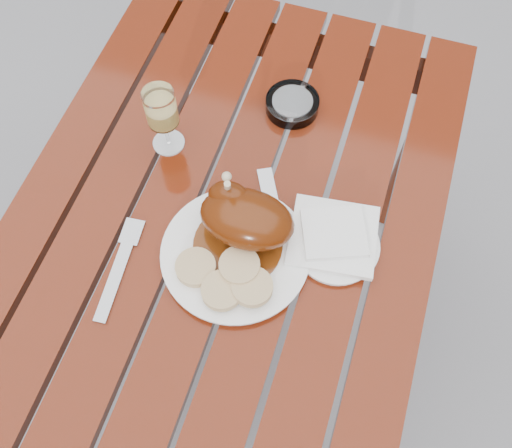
{
  "coord_description": "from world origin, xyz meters",
  "views": [
    {
      "loc": [
        0.22,
        -0.45,
        1.71
      ],
      "look_at": [
        0.07,
        0.0,
        0.78
      ],
      "focal_mm": 40.0,
      "sensor_mm": 36.0,
      "label": 1
    }
  ],
  "objects_px": {
    "dinner_plate": "(235,254)",
    "table": "(229,292)",
    "side_plate": "(336,245)",
    "ashtray": "(292,104)",
    "wine_glass": "(164,120)"
  },
  "relations": [
    {
      "from": "ashtray",
      "to": "wine_glass",
      "type": "bearing_deg",
      "value": -142.71
    },
    {
      "from": "table",
      "to": "ashtray",
      "type": "distance_m",
      "value": 0.5
    },
    {
      "from": "side_plate",
      "to": "ashtray",
      "type": "relative_size",
      "value": 1.42
    },
    {
      "from": "dinner_plate",
      "to": "ashtray",
      "type": "xyz_separation_m",
      "value": [
        0.0,
        0.36,
        0.01
      ]
    },
    {
      "from": "wine_glass",
      "to": "ashtray",
      "type": "height_order",
      "value": "wine_glass"
    },
    {
      "from": "wine_glass",
      "to": "side_plate",
      "type": "height_order",
      "value": "wine_glass"
    },
    {
      "from": "side_plate",
      "to": "wine_glass",
      "type": "bearing_deg",
      "value": 162.3
    },
    {
      "from": "ashtray",
      "to": "side_plate",
      "type": "bearing_deg",
      "value": -59.47
    },
    {
      "from": "side_plate",
      "to": "dinner_plate",
      "type": "bearing_deg",
      "value": -156.32
    },
    {
      "from": "dinner_plate",
      "to": "ashtray",
      "type": "relative_size",
      "value": 2.43
    },
    {
      "from": "side_plate",
      "to": "ashtray",
      "type": "bearing_deg",
      "value": 120.53
    },
    {
      "from": "table",
      "to": "wine_glass",
      "type": "relative_size",
      "value": 7.88
    },
    {
      "from": "table",
      "to": "side_plate",
      "type": "distance_m",
      "value": 0.44
    },
    {
      "from": "dinner_plate",
      "to": "table",
      "type": "bearing_deg",
      "value": 130.46
    },
    {
      "from": "dinner_plate",
      "to": "wine_glass",
      "type": "bearing_deg",
      "value": 137.03
    }
  ]
}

